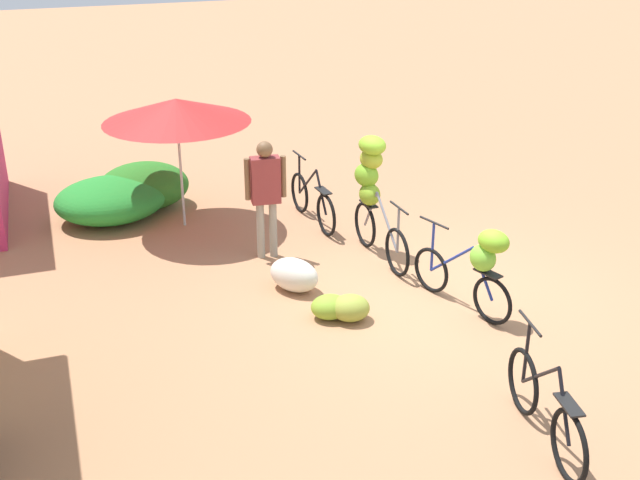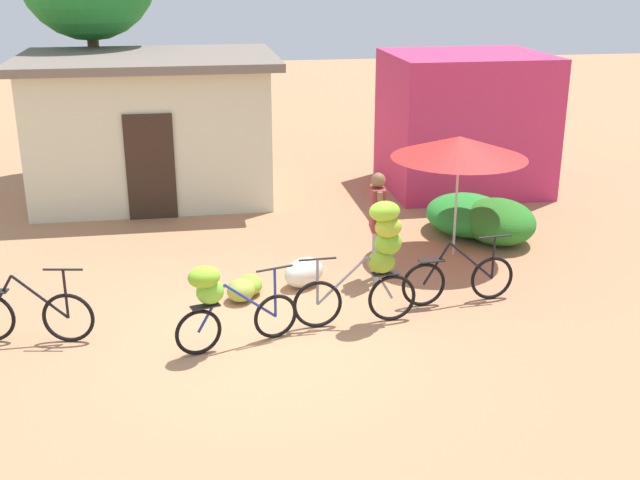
% 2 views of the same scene
% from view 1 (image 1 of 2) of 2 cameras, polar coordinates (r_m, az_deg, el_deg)
% --- Properties ---
extents(ground_plane, '(60.00, 60.00, 0.00)m').
position_cam_1_polar(ground_plane, '(10.36, 8.66, -4.10)').
color(ground_plane, '#AF7A54').
extents(hedge_bush_front_left, '(1.45, 1.72, 0.67)m').
position_cam_1_polar(hedge_bush_front_left, '(12.92, -14.81, 2.80)').
color(hedge_bush_front_left, '#268E31').
rests_on(hedge_bush_front_left, ground).
extents(hedge_bush_front_right, '(1.25, 1.47, 0.75)m').
position_cam_1_polar(hedge_bush_front_right, '(13.29, -12.53, 3.80)').
color(hedge_bush_front_right, '#2B7B26').
rests_on(hedge_bush_front_right, ground).
extents(market_umbrella, '(2.20, 2.20, 2.01)m').
position_cam_1_polar(market_umbrella, '(12.02, -10.27, 9.14)').
color(market_umbrella, beige).
rests_on(market_umbrella, ground).
extents(bicycle_leftmost, '(1.67, 0.34, 1.02)m').
position_cam_1_polar(bicycle_leftmost, '(7.87, 15.83, -11.57)').
color(bicycle_leftmost, black).
rests_on(bicycle_leftmost, ground).
extents(bicycle_near_pile, '(1.59, 0.64, 1.17)m').
position_cam_1_polar(bicycle_near_pile, '(9.74, 11.23, -1.57)').
color(bicycle_near_pile, black).
rests_on(bicycle_near_pile, ground).
extents(bicycle_center_loaded, '(1.70, 0.48, 1.71)m').
position_cam_1_polar(bicycle_center_loaded, '(11.15, 3.80, 3.91)').
color(bicycle_center_loaded, black).
rests_on(bicycle_center_loaded, ground).
extents(bicycle_by_shop, '(1.70, 0.20, 0.97)m').
position_cam_1_polar(bicycle_by_shop, '(12.37, -0.56, 2.78)').
color(bicycle_by_shop, black).
rests_on(bicycle_by_shop, ground).
extents(banana_pile_on_ground, '(0.63, 0.77, 0.33)m').
position_cam_1_polar(banana_pile_on_ground, '(9.68, 1.50, -4.86)').
color(banana_pile_on_ground, '#83AB2F').
rests_on(banana_pile_on_ground, ground).
extents(produce_sack, '(0.82, 0.77, 0.44)m').
position_cam_1_polar(produce_sack, '(10.33, -1.87, -2.51)').
color(produce_sack, silver).
rests_on(produce_sack, ground).
extents(person_vendor, '(0.24, 0.58, 1.71)m').
position_cam_1_polar(person_vendor, '(10.99, -3.92, 3.79)').
color(person_vendor, gray).
rests_on(person_vendor, ground).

